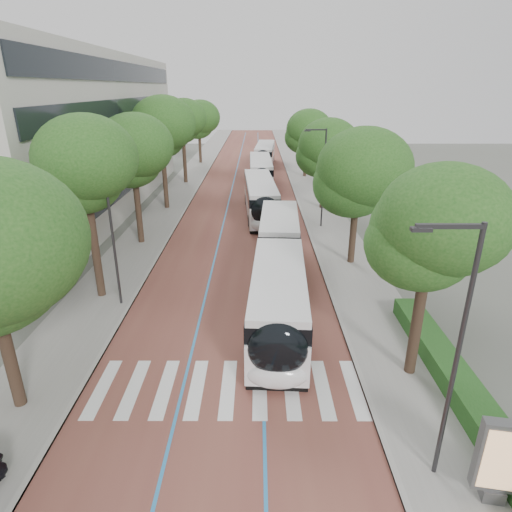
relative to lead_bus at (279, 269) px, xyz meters
The scene contains 21 objects.
ground 9.63m from the lead_bus, 105.67° to the right, with size 160.00×160.00×0.00m, color #51544C.
road 31.01m from the lead_bus, 94.75° to the left, with size 11.00×140.00×0.02m, color brown.
sidewalk_left 32.50m from the lead_bus, 108.06° to the left, with size 4.00×140.00×0.12m, color gray.
sidewalk_right 31.30m from the lead_bus, 80.91° to the left, with size 4.00×140.00×0.12m, color gray.
kerb_left 31.96m from the lead_bus, 104.81° to the left, with size 0.20×140.00×0.14m, color gray.
kerb_right 31.05m from the lead_bus, 84.38° to the left, with size 0.20×140.00×0.14m, color gray.
zebra_crossing 8.62m from the lead_bus, 106.19° to the right, with size 10.55×3.60×0.01m.
lane_line_left 31.19m from the lead_bus, 97.68° to the left, with size 0.12×126.00×0.01m, color #2477B8.
lane_line_right 30.92m from the lead_bus, 91.79° to the left, with size 0.12×126.00×0.01m, color #2477B8.
office_building 29.50m from the lead_bus, 139.43° to the left, with size 18.11×40.00×14.00m.
hedge 11.29m from the lead_bus, 54.41° to the right, with size 1.20×14.00×0.80m, color #194718.
streetlight_near 13.19m from the lead_bus, 71.51° to the right, with size 1.82×0.20×8.00m.
streetlight_far 13.86m from the lead_bus, 72.50° to the left, with size 1.82×0.20×8.00m.
lamp_post_left 9.08m from the lead_bus, behind, with size 0.14×0.14×8.00m, color #2E2D30.
trees_left 19.27m from the lead_bus, 122.78° to the left, with size 6.28×61.12×9.96m.
trees_right 16.61m from the lead_bus, 71.38° to the left, with size 5.91×47.31×8.39m.
lead_bus is the anchor object (origin of this frame).
bus_queued_0 16.32m from the lead_bus, 93.14° to the left, with size 3.24×12.52×3.20m.
bus_queued_1 29.14m from the lead_bus, 91.52° to the left, with size 2.74×12.44×3.20m.
bus_queued_2 42.97m from the lead_bus, 90.07° to the left, with size 3.32×12.53×3.20m.
ad_panel 14.17m from the lead_bus, 67.11° to the right, with size 1.35×0.60×2.73m.
Camera 1 is at (1.33, -12.82, 11.13)m, focal length 30.00 mm.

